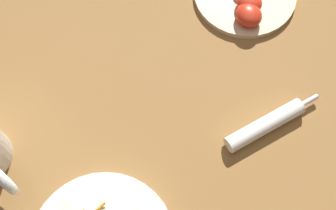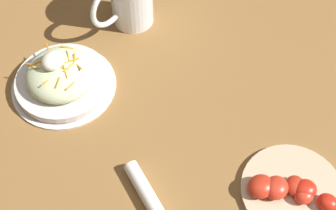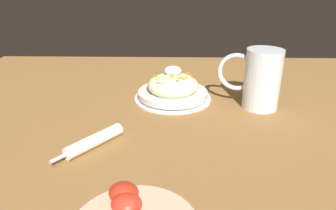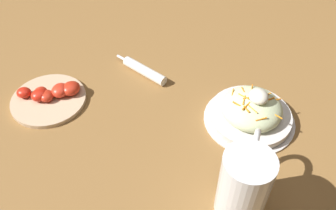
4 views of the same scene
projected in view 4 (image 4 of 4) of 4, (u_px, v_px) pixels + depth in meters
The scene contains 5 objects.
ground_plane at pixel (150, 112), 0.92m from camera, with size 1.43×1.43×0.00m, color olive.
salad_plate at pixel (251, 112), 0.88m from camera, with size 0.22×0.22×0.10m.
beer_mug at pixel (243, 187), 0.68m from camera, with size 0.17×0.10×0.16m.
napkin_roll at pixel (144, 70), 1.01m from camera, with size 0.12×0.15×0.03m.
tomato_plate at pixel (50, 97), 0.94m from camera, with size 0.19×0.19×0.04m.
Camera 4 is at (-0.63, -0.07, 0.67)m, focal length 38.43 mm.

